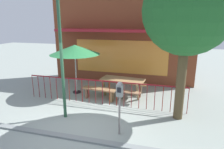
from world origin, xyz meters
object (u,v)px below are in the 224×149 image
Objects in this scene: patio_bench at (99,91)px; picnic_table_left at (122,83)px; street_lamp at (60,35)px; parking_meter_near at (120,94)px; patio_umbrella at (75,50)px; street_tree at (188,11)px.

picnic_table_left is at bearing 35.65° from patio_bench.
street_lamp is (-1.45, -2.38, 2.11)m from picnic_table_left.
parking_meter_near reaches higher than patio_bench.
street_lamp reaches higher than parking_meter_near.
picnic_table_left is 2.48m from patio_umbrella.
patio_umbrella is 0.45× the size of street_tree.
street_lamp reaches higher than patio_bench.
parking_meter_near is 2.56m from street_lamp.
patio_umbrella is 2.09m from patio_bench.
street_lamp is at bearing -74.30° from patio_umbrella.
patio_bench is at bearing -22.18° from patio_umbrella.
patio_bench is at bearing -144.35° from picnic_table_left.
patio_umbrella is 2.49m from street_lamp.
patio_umbrella reaches higher than picnic_table_left.
patio_umbrella is 3.93m from parking_meter_near.
street_lamp is at bearing -108.92° from patio_bench.
patio_bench is at bearing 164.58° from street_tree.
street_tree is (1.67, 1.46, 2.21)m from parking_meter_near.
parking_meter_near is 0.37× the size of street_lamp.
street_lamp is (-2.00, 0.53, 1.51)m from parking_meter_near.
street_tree is at bearing -15.42° from patio_bench.
picnic_table_left is at bearing 58.57° from street_lamp.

